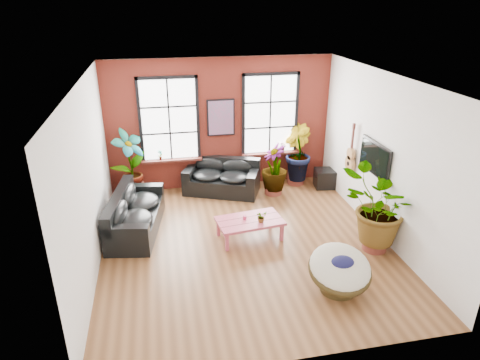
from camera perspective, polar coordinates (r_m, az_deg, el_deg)
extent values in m
cube|color=brown|center=(9.30, 0.73, -8.60)|extent=(6.00, 6.50, 0.02)
cube|color=white|center=(8.01, 0.86, 13.28)|extent=(6.00, 6.50, 0.02)
cube|color=#5D1C16|center=(11.54, -2.61, 7.45)|extent=(6.00, 0.02, 3.50)
cube|color=silver|center=(5.71, 7.74, -10.56)|extent=(6.00, 0.02, 3.50)
cube|color=silver|center=(8.44, -19.62, -0.06)|extent=(0.02, 6.50, 3.50)
cube|color=silver|center=(9.55, 18.77, 2.76)|extent=(0.02, 6.50, 3.50)
cube|color=white|center=(11.31, -9.42, 7.88)|extent=(1.40, 0.02, 2.10)
cube|color=#401611|center=(11.57, -9.05, 2.64)|extent=(1.60, 0.22, 0.06)
cube|color=white|center=(11.70, 4.04, 8.66)|extent=(1.40, 0.02, 2.10)
cube|color=#401611|center=(11.95, 3.98, 3.56)|extent=(1.60, 0.22, 0.06)
cube|color=black|center=(11.54, -2.46, -0.63)|extent=(2.17, 1.62, 0.44)
cube|color=black|center=(11.69, -2.09, 2.09)|extent=(1.89, 0.95, 0.45)
cube|color=black|center=(11.62, -6.61, 1.23)|extent=(0.57, 0.97, 0.23)
cube|color=black|center=(11.25, 1.78, 0.61)|extent=(0.57, 0.97, 0.23)
ellipsoid|color=black|center=(11.47, -4.35, 0.71)|extent=(1.06, 1.05, 0.25)
ellipsoid|color=black|center=(11.65, -4.02, 1.97)|extent=(0.85, 0.54, 0.44)
ellipsoid|color=black|center=(11.30, -0.71, 0.44)|extent=(1.06, 1.05, 0.25)
ellipsoid|color=black|center=(11.49, -0.43, 1.71)|extent=(0.85, 0.54, 0.44)
cube|color=black|center=(9.98, -13.60, -5.40)|extent=(1.32, 2.40, 0.44)
cube|color=black|center=(9.85, -15.89, -3.08)|extent=(0.61, 2.28, 0.45)
cube|color=black|center=(8.95, -15.04, -6.63)|extent=(0.98, 0.39, 0.23)
cube|color=black|center=(10.72, -12.75, -1.19)|extent=(0.98, 0.39, 0.23)
ellipsoid|color=black|center=(9.44, -13.97, -5.19)|extent=(0.95, 1.11, 0.25)
ellipsoid|color=black|center=(9.43, -15.70, -4.30)|extent=(0.42, 1.02, 0.44)
ellipsoid|color=black|center=(10.23, -12.99, -2.78)|extent=(0.95, 1.11, 0.25)
ellipsoid|color=black|center=(10.22, -14.58, -1.96)|extent=(0.42, 1.02, 0.44)
cube|color=#B24056|center=(9.31, 1.31, -5.48)|extent=(1.50, 0.98, 0.06)
cube|color=#401611|center=(9.18, 1.60, -5.69)|extent=(1.39, 0.19, 0.00)
cube|color=#401611|center=(9.40, 1.03, -4.94)|extent=(1.39, 0.19, 0.00)
cube|color=#B24056|center=(8.99, -1.76, -8.29)|extent=(0.08, 0.08, 0.39)
cube|color=#B24056|center=(9.37, 5.58, -6.97)|extent=(0.08, 0.08, 0.39)
cube|color=#B24056|center=(9.52, -2.91, -6.36)|extent=(0.08, 0.08, 0.39)
cube|color=#B24056|center=(9.88, 4.06, -5.20)|extent=(0.08, 0.08, 0.39)
cylinder|color=#DA3668|center=(9.28, 0.63, -5.03)|extent=(0.09, 0.09, 0.09)
cylinder|color=#3C2F15|center=(8.14, 12.97, -13.33)|extent=(0.68, 0.68, 0.26)
torus|color=#3C2F15|center=(7.96, 13.17, -11.57)|extent=(1.18, 1.18, 0.51)
ellipsoid|color=beige|center=(7.93, 13.21, -11.18)|extent=(1.14, 1.20, 0.70)
ellipsoid|color=#12123A|center=(7.81, 13.44, -10.61)|extent=(0.45, 0.37, 0.20)
cube|color=black|center=(11.42, -2.57, 8.32)|extent=(0.74, 0.04, 0.98)
cube|color=#0C7F8C|center=(11.39, -2.55, 8.28)|extent=(0.66, 0.02, 0.90)
cube|color=black|center=(9.80, 17.55, 2.81)|extent=(0.06, 1.25, 0.72)
cube|color=black|center=(9.78, 17.37, 2.79)|extent=(0.01, 1.15, 0.62)
cylinder|color=#B27F4C|center=(10.82, 14.44, 2.16)|extent=(0.09, 0.38, 0.38)
cylinder|color=#B27F4C|center=(10.74, 14.57, 3.40)|extent=(0.09, 0.30, 0.30)
cylinder|color=black|center=(10.82, 14.42, 2.16)|extent=(0.09, 0.11, 0.11)
cube|color=#401611|center=(10.62, 14.77, 5.28)|extent=(0.04, 0.05, 0.55)
cube|color=#401611|center=(10.53, 14.95, 6.93)|extent=(0.06, 0.06, 0.14)
cube|color=black|center=(12.08, 11.41, 0.22)|extent=(0.68, 0.59, 0.51)
cylinder|color=brown|center=(11.57, -13.98, -1.36)|extent=(0.66, 0.66, 0.41)
cylinder|color=brown|center=(12.19, 7.44, 0.28)|extent=(0.57, 0.57, 0.34)
cylinder|color=brown|center=(9.46, 17.52, -7.84)|extent=(0.62, 0.62, 0.36)
cylinder|color=brown|center=(11.51, 4.46, -1.05)|extent=(0.59, 0.59, 0.33)
imported|color=#264C14|center=(11.24, -14.43, 2.31)|extent=(1.08, 1.07, 1.72)
imported|color=#264C14|center=(11.93, 7.55, 3.67)|extent=(0.91, 1.02, 1.55)
imported|color=#264C14|center=(9.07, 18.06, -3.63)|extent=(1.79, 1.67, 1.62)
imported|color=#264C14|center=(11.27, 4.64, 1.71)|extent=(0.76, 0.76, 1.25)
imported|color=#264C14|center=(9.16, 2.85, -4.90)|extent=(0.29, 0.27, 0.25)
imported|color=#264C14|center=(11.51, -10.60, 3.29)|extent=(0.17, 0.17, 0.27)
imported|color=#264C14|center=(11.99, 5.62, 4.40)|extent=(0.19, 0.19, 0.27)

